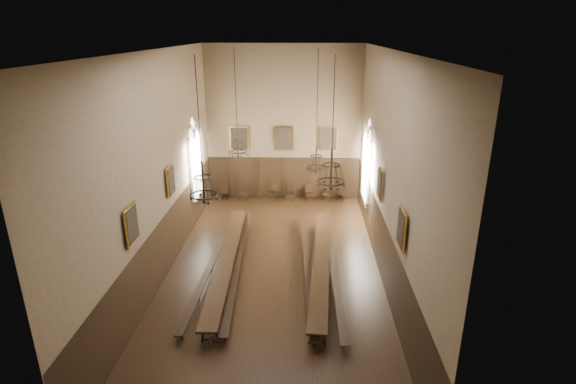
# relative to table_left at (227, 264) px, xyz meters

# --- Properties ---
(floor) EXTENTS (9.00, 18.00, 0.02)m
(floor) POSITION_rel_table_left_xyz_m (1.95, 0.12, -0.40)
(floor) COLOR black
(floor) RESTS_ON ground
(ceiling) EXTENTS (9.00, 18.00, 0.02)m
(ceiling) POSITION_rel_table_left_xyz_m (1.95, 0.12, 8.62)
(ceiling) COLOR black
(ceiling) RESTS_ON ground
(wall_back) EXTENTS (9.00, 0.02, 9.00)m
(wall_back) POSITION_rel_table_left_xyz_m (1.95, 9.13, 4.11)
(wall_back) COLOR #7B634B
(wall_back) RESTS_ON ground
(wall_front) EXTENTS (9.00, 0.02, 9.00)m
(wall_front) POSITION_rel_table_left_xyz_m (1.95, -8.89, 4.11)
(wall_front) COLOR #7B634B
(wall_front) RESTS_ON ground
(wall_left) EXTENTS (0.02, 18.00, 9.00)m
(wall_left) POSITION_rel_table_left_xyz_m (-2.56, 0.12, 4.11)
(wall_left) COLOR #7B634B
(wall_left) RESTS_ON ground
(wall_right) EXTENTS (0.02, 18.00, 9.00)m
(wall_right) POSITION_rel_table_left_xyz_m (6.46, 0.12, 4.11)
(wall_right) COLOR #7B634B
(wall_right) RESTS_ON ground
(wainscot_panelling) EXTENTS (9.00, 18.00, 2.50)m
(wainscot_panelling) POSITION_rel_table_left_xyz_m (1.95, 0.12, 0.86)
(wainscot_panelling) COLOR black
(wainscot_panelling) RESTS_ON floor
(table_left) EXTENTS (1.07, 10.02, 0.78)m
(table_left) POSITION_rel_table_left_xyz_m (0.00, 0.00, 0.00)
(table_left) COLOR black
(table_left) RESTS_ON floor
(table_right) EXTENTS (1.26, 9.66, 0.75)m
(table_right) POSITION_rel_table_left_xyz_m (3.94, -0.12, -0.01)
(table_right) COLOR black
(table_right) RESTS_ON floor
(bench_left_outer) EXTENTS (0.51, 9.56, 0.43)m
(bench_left_outer) POSITION_rel_table_left_xyz_m (-0.69, 0.02, -0.12)
(bench_left_outer) COLOR black
(bench_left_outer) RESTS_ON floor
(bench_left_inner) EXTENTS (0.82, 10.12, 0.46)m
(bench_left_inner) POSITION_rel_table_left_xyz_m (0.41, 0.22, -0.10)
(bench_left_inner) COLOR black
(bench_left_inner) RESTS_ON floor
(bench_right_inner) EXTENTS (0.76, 10.63, 0.48)m
(bench_right_inner) POSITION_rel_table_left_xyz_m (3.37, 0.34, -0.09)
(bench_right_inner) COLOR black
(bench_right_inner) RESTS_ON floor
(bench_right_outer) EXTENTS (0.45, 10.16, 0.46)m
(bench_right_outer) POSITION_rel_table_left_xyz_m (4.46, 0.01, -0.10)
(bench_right_outer) COLOR black
(bench_right_outer) RESTS_ON floor
(chair_0) EXTENTS (0.41, 0.41, 0.91)m
(chair_0) POSITION_rel_table_left_xyz_m (-1.62, 8.69, -0.12)
(chair_0) COLOR black
(chair_0) RESTS_ON floor
(chair_1) EXTENTS (0.48, 0.48, 0.92)m
(chair_1) POSITION_rel_table_left_xyz_m (-0.46, 8.64, -0.11)
(chair_1) COLOR black
(chair_1) RESTS_ON floor
(chair_3) EXTENTS (0.47, 0.47, 0.96)m
(chair_3) POSITION_rel_table_left_xyz_m (1.39, 8.72, -0.10)
(chair_3) COLOR black
(chair_3) RESTS_ON floor
(chair_4) EXTENTS (0.53, 0.53, 0.99)m
(chair_4) POSITION_rel_table_left_xyz_m (2.36, 8.66, -0.09)
(chair_4) COLOR black
(chair_4) RESTS_ON floor
(chair_5) EXTENTS (0.50, 0.50, 0.96)m
(chair_5) POSITION_rel_table_left_xyz_m (3.51, 8.70, -0.10)
(chair_5) COLOR black
(chair_5) RESTS_ON floor
(chair_6) EXTENTS (0.44, 0.44, 0.86)m
(chair_6) POSITION_rel_table_left_xyz_m (4.52, 8.61, -0.13)
(chair_6) COLOR black
(chair_6) RESTS_ON floor
(chair_7) EXTENTS (0.55, 0.55, 1.00)m
(chair_7) POSITION_rel_table_left_xyz_m (5.38, 8.69, -0.09)
(chair_7) COLOR black
(chair_7) RESTS_ON floor
(chandelier_back_left) EXTENTS (0.81, 0.81, 4.63)m
(chandelier_back_left) POSITION_rel_table_left_xyz_m (0.19, 2.93, 4.45)
(chandelier_back_left) COLOR black
(chandelier_back_left) RESTS_ON ceiling
(chandelier_back_right) EXTENTS (0.80, 0.80, 5.19)m
(chandelier_back_right) POSITION_rel_table_left_xyz_m (3.70, 2.47, 3.94)
(chandelier_back_right) COLOR black
(chandelier_back_right) RESTS_ON ceiling
(chandelier_front_left) EXTENTS (0.94, 0.94, 4.62)m
(chandelier_front_left) POSITION_rel_table_left_xyz_m (-0.12, -2.77, 4.44)
(chandelier_front_left) COLOR black
(chandelier_front_left) RESTS_ON ceiling
(chandelier_front_right) EXTENTS (0.93, 0.93, 4.37)m
(chandelier_front_right) POSITION_rel_table_left_xyz_m (4.11, -1.99, 4.68)
(chandelier_front_right) COLOR black
(chandelier_front_right) RESTS_ON ceiling
(portrait_back_0) EXTENTS (1.10, 0.12, 1.40)m
(portrait_back_0) POSITION_rel_table_left_xyz_m (-0.65, 9.00, 3.31)
(portrait_back_0) COLOR gold
(portrait_back_0) RESTS_ON wall_back
(portrait_back_1) EXTENTS (1.10, 0.12, 1.40)m
(portrait_back_1) POSITION_rel_table_left_xyz_m (1.95, 9.00, 3.31)
(portrait_back_1) COLOR gold
(portrait_back_1) RESTS_ON wall_back
(portrait_back_2) EXTENTS (1.10, 0.12, 1.40)m
(portrait_back_2) POSITION_rel_table_left_xyz_m (4.55, 9.00, 3.31)
(portrait_back_2) COLOR gold
(portrait_back_2) RESTS_ON wall_back
(portrait_left_0) EXTENTS (0.12, 1.00, 1.30)m
(portrait_left_0) POSITION_rel_table_left_xyz_m (-2.43, 1.12, 3.31)
(portrait_left_0) COLOR gold
(portrait_left_0) RESTS_ON wall_left
(portrait_left_1) EXTENTS (0.12, 1.00, 1.30)m
(portrait_left_1) POSITION_rel_table_left_xyz_m (-2.43, -3.38, 3.31)
(portrait_left_1) COLOR gold
(portrait_left_1) RESTS_ON wall_left
(portrait_right_0) EXTENTS (0.12, 1.00, 1.30)m
(portrait_right_0) POSITION_rel_table_left_xyz_m (6.33, 1.12, 3.31)
(portrait_right_0) COLOR gold
(portrait_right_0) RESTS_ON wall_right
(portrait_right_1) EXTENTS (0.12, 1.00, 1.30)m
(portrait_right_1) POSITION_rel_table_left_xyz_m (6.33, -3.38, 3.31)
(portrait_right_1) COLOR gold
(portrait_right_1) RESTS_ON wall_right
(window_right) EXTENTS (0.20, 2.20, 4.60)m
(window_right) POSITION_rel_table_left_xyz_m (6.38, 5.62, 3.01)
(window_right) COLOR white
(window_right) RESTS_ON wall_right
(window_left) EXTENTS (0.20, 2.20, 4.60)m
(window_left) POSITION_rel_table_left_xyz_m (-2.48, 5.62, 3.01)
(window_left) COLOR white
(window_left) RESTS_ON wall_left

